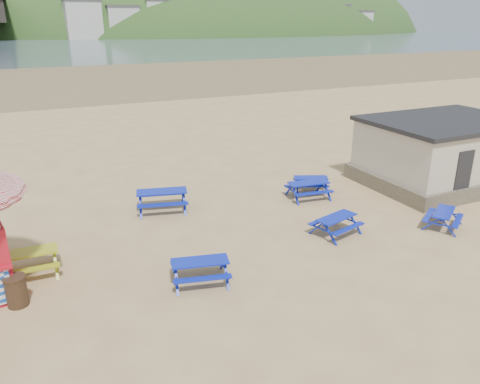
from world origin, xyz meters
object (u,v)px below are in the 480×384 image
picnic_table_blue_a (162,200)px  picnic_table_yellow (27,263)px  litter_bin (16,291)px  picnic_table_blue_b (311,184)px  amenity_block (443,151)px

picnic_table_blue_a → picnic_table_yellow: size_ratio=1.25×
picnic_table_yellow → litter_bin: 1.74m
picnic_table_blue_a → picnic_table_blue_b: picnic_table_blue_a is taller
picnic_table_blue_a → litter_bin: bearing=-124.3°
picnic_table_blue_a → amenity_block: 13.62m
picnic_table_blue_a → amenity_block: size_ratio=0.33×
picnic_table_blue_b → amenity_block: (6.38, -1.72, 1.24)m
litter_bin → picnic_table_blue_b: bearing=19.0°
picnic_table_yellow → picnic_table_blue_b: bearing=13.9°
picnic_table_blue_b → amenity_block: bearing=10.0°
picnic_table_blue_b → picnic_table_yellow: (-12.35, -2.67, 0.07)m
picnic_table_blue_a → picnic_table_yellow: 6.30m
picnic_table_blue_a → picnic_table_blue_b: (6.99, -0.63, -0.11)m
picnic_table_yellow → amenity_block: bearing=4.6°
picnic_table_blue_a → litter_bin: size_ratio=2.64×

